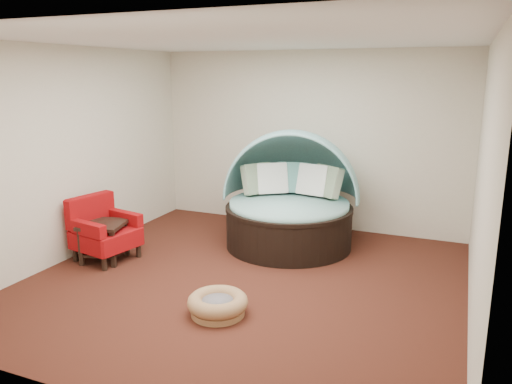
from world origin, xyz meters
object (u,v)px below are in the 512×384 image
at_px(canopy_daybed, 290,192).
at_px(side_table, 104,236).
at_px(pet_basket, 218,304).
at_px(red_armchair, 103,231).

height_order(canopy_daybed, side_table, canopy_daybed).
relative_size(pet_basket, side_table, 1.26).
distance_m(canopy_daybed, red_armchair, 2.64).
distance_m(red_armchair, side_table, 0.10).
bearing_deg(red_armchair, pet_basket, -10.45).
bearing_deg(side_table, canopy_daybed, 38.03).
relative_size(red_armchair, side_table, 1.29).
height_order(canopy_daybed, red_armchair, canopy_daybed).
xyz_separation_m(pet_basket, red_armchair, (-2.15, 0.86, 0.28)).
bearing_deg(red_armchair, side_table, -36.32).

